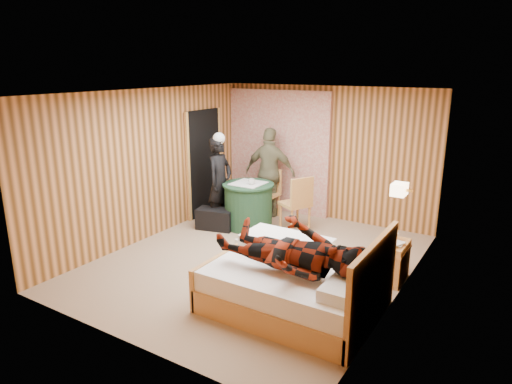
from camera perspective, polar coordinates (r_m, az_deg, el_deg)
The scene contains 23 objects.
floor at distance 6.97m, azimuth 0.00°, elevation -8.63°, with size 4.20×5.00×0.01m, color tan.
ceiling at distance 6.37m, azimuth 0.00°, elevation 12.35°, with size 4.20×5.00×0.01m, color silver.
wall_back at distance 8.73m, azimuth 8.74°, elevation 4.79°, with size 4.20×0.02×2.50m, color #D68D52.
wall_left at distance 7.84m, azimuth -13.16°, elevation 3.34°, with size 0.02×5.00×2.50m, color #D68D52.
wall_right at distance 5.77m, azimuth 18.00°, elevation -1.40°, with size 0.02×5.00×2.50m, color #D68D52.
curtain at distance 9.11m, azimuth 2.75°, elevation 5.09°, with size 2.20×0.08×2.40m, color beige.
doorway at distance 8.89m, azimuth -6.53°, elevation 3.58°, with size 0.06×0.90×2.05m, color black.
wall_lamp at distance 6.22m, azimuth 17.50°, elevation 0.32°, with size 0.26×0.24×0.16m.
bed at distance 5.66m, azimuth 5.11°, elevation -11.32°, with size 1.98×1.54×1.06m.
nightstand at distance 6.56m, azimuth 16.41°, elevation -8.19°, with size 0.42×0.57×0.55m.
round_table at distance 8.27m, azimuth -0.96°, elevation -1.62°, with size 0.93×0.93×0.82m.
chair_far at distance 8.83m, azimuth 1.61°, elevation 0.35°, with size 0.43×0.43×0.93m.
chair_near at distance 8.00m, azimuth 5.27°, elevation -1.00°, with size 0.62×0.62×1.01m.
duffel_bag at distance 8.25m, azimuth -5.08°, elevation -3.37°, with size 0.66×0.35×0.37m, color black.
sneaker_left at distance 7.41m, azimuth -1.67°, elevation -6.58°, with size 0.29×0.12×0.13m, color silver.
sneaker_right at distance 7.33m, azimuth 0.07°, elevation -6.86°, with size 0.28×0.11×0.12m, color silver.
woman_standing at distance 8.30m, azimuth -4.55°, elevation 1.30°, with size 0.60×0.39×1.63m, color black.
man_at_table at distance 8.79m, azimuth 1.78°, elevation 2.45°, with size 1.01×0.42×1.72m, color #6F6A4A.
man_on_bed at distance 5.19m, azimuth 4.38°, elevation -5.94°, with size 1.77×0.67×0.86m, color maroon.
book_lower at distance 6.41m, azimuth 16.48°, elevation -6.08°, with size 0.17×0.22×0.02m, color silver.
book_upper at distance 6.40m, azimuth 16.49°, elevation -5.91°, with size 0.16×0.22×0.02m, color silver.
cup_nightstand at distance 6.56m, azimuth 16.94°, elevation -5.28°, with size 0.10×0.10×0.09m, color silver.
cup_table at distance 8.05m, azimuth -0.57°, elevation 1.29°, with size 0.12×0.12×0.10m, color silver.
Camera 1 is at (3.36, -5.40, 2.86)m, focal length 32.00 mm.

